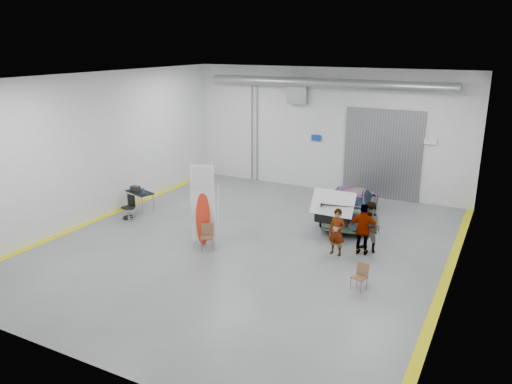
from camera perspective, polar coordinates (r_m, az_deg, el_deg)
The scene contains 13 objects.
ground at distance 18.47m, azimuth -0.86°, elevation -5.94°, with size 16.00×16.00×0.00m, color slate.
room_shell at distance 19.16m, azimuth 2.92°, elevation 7.58°, with size 14.02×16.18×6.01m.
sedan_car at distance 21.10m, azimuth 10.77°, elevation -1.25°, with size 1.99×4.88×1.41m, color white.
person_a at distance 17.50m, azimuth 9.23°, elevation -4.54°, with size 0.61×0.40×1.67m, color brown.
person_b at distance 17.95m, azimuth 12.92°, elevation -3.96°, with size 0.89×0.68×1.82m, color teal.
person_c at distance 17.69m, azimuth 12.18°, elevation -4.21°, with size 1.06×0.44×1.83m, color brown.
surfboard_display at distance 18.15m, azimuth -6.30°, elevation -2.13°, with size 0.87×0.43×3.17m.
folding_chair_near at distance 17.97m, azimuth -5.57°, elevation -5.70°, with size 0.58×0.62×0.92m.
folding_chair_far at distance 15.44m, azimuth 11.69°, elevation -10.04°, with size 0.48×0.51×0.83m.
shop_stool at distance 21.13m, azimuth -14.07°, elevation -2.57°, with size 0.32×0.32×0.63m.
work_table at distance 22.46m, azimuth -13.29°, elevation 0.06°, with size 1.48×1.04×1.09m.
office_chair at distance 21.65m, azimuth -14.29°, elevation -1.80°, with size 0.52×0.52×0.97m.
trunk_lid at distance 18.89m, azimuth 8.91°, elevation -0.99°, with size 1.65×1.00×0.04m, color silver.
Camera 1 is at (8.16, -14.95, 7.15)m, focal length 35.00 mm.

